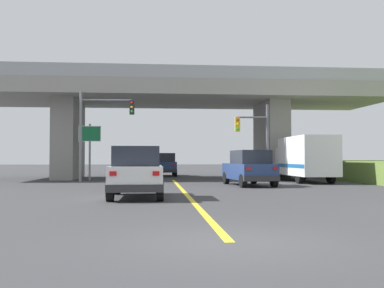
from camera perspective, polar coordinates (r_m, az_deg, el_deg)
The scene contains 10 objects.
ground at distance 34.86m, azimuth -2.61°, elevation -4.42°, with size 160.00×160.00×0.00m, color #353538.
overpass_bridge at distance 35.08m, azimuth -2.60°, elevation 5.01°, with size 33.22×9.17×8.01m.
lane_divider_stripe at distance 20.27m, azimuth -0.92°, elevation -6.26°, with size 0.20×23.95×0.01m, color yellow.
suv_lead at distance 17.79m, azimuth -7.10°, elevation -3.61°, with size 2.06×4.35×2.02m.
suv_crossing at distance 25.65m, azimuth 7.35°, elevation -3.06°, with size 2.42×4.78×2.02m.
box_truck at distance 30.65m, azimuth 14.12°, elevation -1.76°, with size 2.33×7.59×2.97m.
sedan_oncoming at distance 39.61m, azimuth -3.50°, elevation -2.64°, with size 1.97×4.83×2.02m.
traffic_signal_nearside at distance 30.25m, azimuth 8.27°, elevation 1.22°, with size 2.30×0.36×5.20m.
traffic_signal_farside at distance 30.21m, azimuth -11.90°, elevation 2.64°, with size 3.62×0.36×6.03m.
highway_sign at distance 32.39m, azimuth -12.98°, elevation 0.62°, with size 1.57×0.17×4.03m.
Camera 1 is at (-1.42, -8.18, 1.56)m, focal length 41.57 mm.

